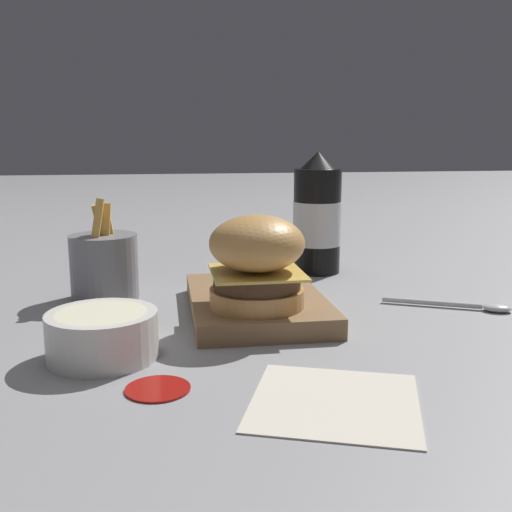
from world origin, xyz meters
TOP-DOWN VIEW (x-y plane):
  - ground_plane at (0.00, 0.00)m, footprint 6.00×6.00m
  - serving_board at (-0.02, 0.02)m, footprint 0.25×0.17m
  - burger at (0.03, 0.02)m, footprint 0.11×0.11m
  - ketchup_bottle at (-0.24, 0.16)m, footprint 0.08×0.08m
  - fries_basket at (-0.13, -0.18)m, footprint 0.09×0.09m
  - side_bowl at (0.11, -0.16)m, footprint 0.11×0.11m
  - spoon at (0.01, 0.31)m, footprint 0.09×0.16m
  - ketchup_puddle at (0.20, -0.10)m, footprint 0.06×0.06m
  - parchment_square at (0.25, 0.05)m, footprint 0.18×0.18m

SIDE VIEW (x-z plane):
  - ground_plane at x=0.00m, z-range 0.00..0.00m
  - parchment_square at x=0.25m, z-range 0.00..0.00m
  - ketchup_puddle at x=0.20m, z-range 0.00..0.00m
  - spoon at x=0.01m, z-range 0.00..0.01m
  - serving_board at x=-0.02m, z-range 0.00..0.03m
  - side_bowl at x=0.11m, z-range 0.00..0.05m
  - fries_basket at x=-0.13m, z-range -0.02..0.12m
  - burger at x=0.03m, z-range 0.03..0.14m
  - ketchup_bottle at x=-0.24m, z-range -0.01..0.19m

